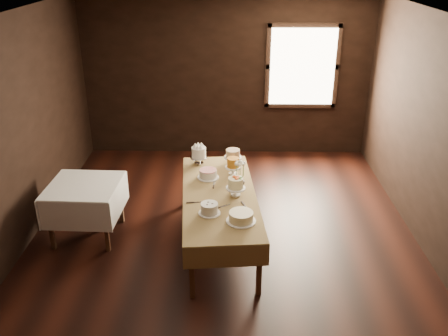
% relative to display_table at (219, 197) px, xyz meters
% --- Properties ---
extents(floor, '(5.00, 6.00, 0.01)m').
position_rel_display_table_xyz_m(floor, '(0.05, 0.02, -0.65)').
color(floor, black).
rests_on(floor, ground).
extents(ceiling, '(5.00, 6.00, 0.01)m').
position_rel_display_table_xyz_m(ceiling, '(0.05, 0.02, 2.15)').
color(ceiling, beige).
rests_on(ceiling, wall_back).
extents(wall_back, '(5.00, 0.02, 2.80)m').
position_rel_display_table_xyz_m(wall_back, '(0.05, 3.02, 0.75)').
color(wall_back, black).
rests_on(wall_back, ground).
extents(wall_front, '(5.00, 0.02, 2.80)m').
position_rel_display_table_xyz_m(wall_front, '(0.05, -2.98, 0.75)').
color(wall_front, black).
rests_on(wall_front, ground).
extents(wall_left, '(0.02, 6.00, 2.80)m').
position_rel_display_table_xyz_m(wall_left, '(-2.45, 0.02, 0.75)').
color(wall_left, black).
rests_on(wall_left, ground).
extents(wall_right, '(0.02, 6.00, 2.80)m').
position_rel_display_table_xyz_m(wall_right, '(2.55, 0.02, 0.75)').
color(wall_right, black).
rests_on(wall_right, ground).
extents(window, '(1.10, 0.05, 1.30)m').
position_rel_display_table_xyz_m(window, '(1.35, 2.96, 0.95)').
color(window, '#FFEABF').
rests_on(window, wall_back).
extents(display_table, '(1.09, 2.34, 0.70)m').
position_rel_display_table_xyz_m(display_table, '(0.00, 0.00, 0.00)').
color(display_table, '#3E2617').
rests_on(display_table, ground).
extents(side_table, '(0.91, 0.91, 0.74)m').
position_rel_display_table_xyz_m(side_table, '(-1.72, 0.14, 0.00)').
color(side_table, '#3E2617').
rests_on(side_table, ground).
extents(cake_meringue, '(0.28, 0.28, 0.26)m').
position_rel_display_table_xyz_m(cake_meringue, '(-0.31, 0.89, 0.17)').
color(cake_meringue, silver).
rests_on(cake_meringue, display_table).
extents(cake_speckled, '(0.28, 0.28, 0.22)m').
position_rel_display_table_xyz_m(cake_speckled, '(0.17, 0.90, 0.15)').
color(cake_speckled, white).
rests_on(cake_speckled, display_table).
extents(cake_lattice, '(0.32, 0.32, 0.11)m').
position_rel_display_table_xyz_m(cake_lattice, '(-0.16, 0.44, 0.10)').
color(cake_lattice, white).
rests_on(cake_lattice, display_table).
extents(cake_caramel, '(0.21, 0.21, 0.25)m').
position_rel_display_table_xyz_m(cake_caramel, '(0.17, 0.55, 0.16)').
color(cake_caramel, white).
rests_on(cake_caramel, display_table).
extents(cake_flowers, '(0.24, 0.24, 0.25)m').
position_rel_display_table_xyz_m(cake_flowers, '(0.20, -0.04, 0.16)').
color(cake_flowers, white).
rests_on(cake_flowers, display_table).
extents(cake_swirl, '(0.28, 0.28, 0.13)m').
position_rel_display_table_xyz_m(cake_swirl, '(-0.10, -0.49, 0.11)').
color(cake_swirl, white).
rests_on(cake_swirl, display_table).
extents(cake_cream, '(0.33, 0.33, 0.12)m').
position_rel_display_table_xyz_m(cake_cream, '(0.26, -0.66, 0.11)').
color(cake_cream, white).
rests_on(cake_cream, display_table).
extents(cake_server_a, '(0.21, 0.15, 0.01)m').
position_rel_display_table_xyz_m(cake_server_a, '(0.07, -0.31, 0.06)').
color(cake_server_a, silver).
rests_on(cake_server_a, display_table).
extents(cake_server_b, '(0.11, 0.23, 0.01)m').
position_rel_display_table_xyz_m(cake_server_b, '(0.32, -0.37, 0.06)').
color(cake_server_b, silver).
rests_on(cake_server_b, display_table).
extents(cake_server_c, '(0.04, 0.24, 0.01)m').
position_rel_display_table_xyz_m(cake_server_c, '(-0.07, 0.30, 0.06)').
color(cake_server_c, silver).
rests_on(cake_server_c, display_table).
extents(cake_server_d, '(0.20, 0.17, 0.01)m').
position_rel_display_table_xyz_m(cake_server_d, '(0.22, 0.28, 0.06)').
color(cake_server_d, silver).
rests_on(cake_server_d, display_table).
extents(cake_server_e, '(0.24, 0.06, 0.01)m').
position_rel_display_table_xyz_m(cake_server_e, '(-0.22, -0.23, 0.06)').
color(cake_server_e, silver).
rests_on(cake_server_e, display_table).
extents(flower_vase, '(0.13, 0.13, 0.13)m').
position_rel_display_table_xyz_m(flower_vase, '(0.25, 0.21, 0.12)').
color(flower_vase, '#2D2823').
rests_on(flower_vase, display_table).
extents(flower_bouquet, '(0.14, 0.14, 0.20)m').
position_rel_display_table_xyz_m(flower_bouquet, '(0.25, 0.21, 0.30)').
color(flower_bouquet, white).
rests_on(flower_bouquet, flower_vase).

